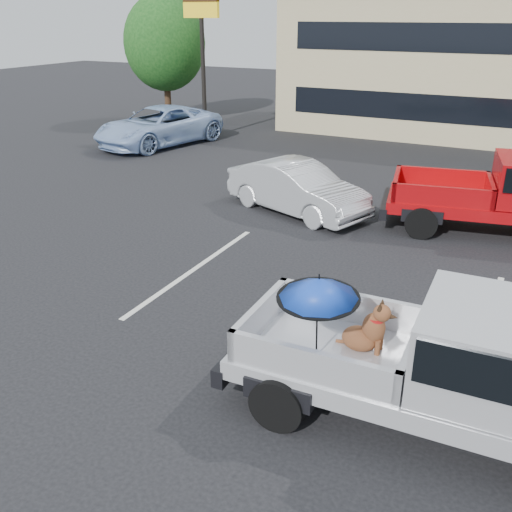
# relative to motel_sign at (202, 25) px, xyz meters

# --- Properties ---
(ground) EXTENTS (90.00, 90.00, 0.00)m
(ground) POSITION_rel_motel_sign_xyz_m (10.00, -14.00, -4.65)
(ground) COLOR black
(ground) RESTS_ON ground
(stripe_left) EXTENTS (0.12, 5.00, 0.01)m
(stripe_left) POSITION_rel_motel_sign_xyz_m (7.00, -12.00, -4.65)
(stripe_left) COLOR silver
(stripe_left) RESTS_ON ground
(stripe_right) EXTENTS (0.12, 5.00, 0.01)m
(stripe_right) POSITION_rel_motel_sign_xyz_m (13.00, -12.00, -4.65)
(stripe_right) COLOR silver
(stripe_right) RESTS_ON ground
(motel_sign) EXTENTS (1.60, 0.22, 6.00)m
(motel_sign) POSITION_rel_motel_sign_xyz_m (0.00, 0.00, 0.00)
(motel_sign) COLOR black
(motel_sign) RESTS_ON ground
(tree_left) EXTENTS (3.96, 3.96, 6.02)m
(tree_left) POSITION_rel_motel_sign_xyz_m (-4.00, 3.00, -0.92)
(tree_left) COLOR #332114
(tree_left) RESTS_ON ground
(silver_pickup) EXTENTS (5.73, 2.21, 2.06)m
(silver_pickup) POSITION_rel_motel_sign_xyz_m (12.87, -14.88, -3.60)
(silver_pickup) COLOR black
(silver_pickup) RESTS_ON ground
(silver_sedan) EXTENTS (4.47, 2.85, 1.39)m
(silver_sedan) POSITION_rel_motel_sign_xyz_m (7.49, -7.50, -3.96)
(silver_sedan) COLOR #B1B4B9
(silver_sedan) RESTS_ON ground
(blue_suv) EXTENTS (3.81, 6.03, 1.55)m
(blue_suv) POSITION_rel_motel_sign_xyz_m (-1.02, -2.00, -3.88)
(blue_suv) COLOR #97B5E1
(blue_suv) RESTS_ON ground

